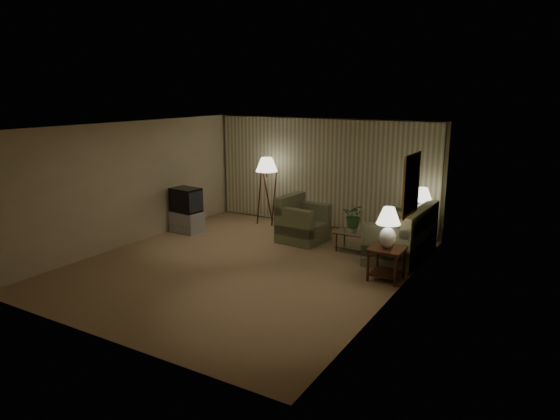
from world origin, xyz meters
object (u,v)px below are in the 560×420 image
object	(u,v)px
armchair	(303,224)
tv_cabinet	(187,222)
vase	(354,228)
crt_tv	(186,200)
side_table_near	(387,257)
table_lamp_near	(388,224)
side_table_far	(420,229)
coffee_table	(360,239)
sofa	(401,237)
floor_lamp	(267,190)
ottoman	(313,228)
table_lamp_far	(422,201)

from	to	relation	value
armchair	tv_cabinet	size ratio (longest dim) A/B	1.37
vase	crt_tv	bearing A→B (deg)	-170.83
side_table_near	table_lamp_near	bearing A→B (deg)	-165.96
table_lamp_near	vase	world-z (taller)	table_lamp_near
vase	side_table_far	bearing A→B (deg)	41.44
armchair	coffee_table	bearing A→B (deg)	-88.26
table_lamp_near	crt_tv	size ratio (longest dim) A/B	1.03
sofa	floor_lamp	world-z (taller)	floor_lamp
tv_cabinet	side_table_near	bearing A→B (deg)	-0.23
ottoman	table_lamp_near	bearing A→B (deg)	-36.64
table_lamp_far	coffee_table	distance (m)	1.60
coffee_table	table_lamp_near	bearing A→B (deg)	-51.52
table_lamp_far	floor_lamp	bearing A→B (deg)	-179.21
table_lamp_near	crt_tv	world-z (taller)	table_lamp_near
side_table_near	ottoman	xyz separation A→B (m)	(-2.35, 1.75, -0.21)
table_lamp_far	tv_cabinet	world-z (taller)	table_lamp_far
floor_lamp	vase	size ratio (longest dim) A/B	10.58
side_table_far	table_lamp_near	distance (m)	2.35
table_lamp_far	coffee_table	xyz separation A→B (m)	(-0.99, -1.01, -0.75)
coffee_table	tv_cabinet	size ratio (longest dim) A/B	1.27
tv_cabinet	vase	bearing A→B (deg)	15.47
armchair	tv_cabinet	bearing A→B (deg)	109.13
side_table_near	floor_lamp	xyz separation A→B (m)	(-3.91, 2.21, 0.48)
sofa	ottoman	bearing A→B (deg)	-99.00
armchair	side_table_near	bearing A→B (deg)	-114.24
side_table_near	table_lamp_near	world-z (taller)	table_lamp_near
floor_lamp	ottoman	bearing A→B (deg)	-16.31
floor_lamp	sofa	bearing A→B (deg)	-12.81
coffee_table	tv_cabinet	world-z (taller)	tv_cabinet
crt_tv	table_lamp_near	bearing A→B (deg)	-0.23
table_lamp_far	ottoman	size ratio (longest dim) A/B	1.14
sofa	coffee_table	world-z (taller)	sofa
armchair	crt_tv	size ratio (longest dim) A/B	1.55
side_table_near	side_table_far	xyz separation A→B (m)	(-0.00, 2.26, -0.02)
tv_cabinet	crt_tv	bearing A→B (deg)	0.00
sofa	crt_tv	bearing A→B (deg)	-80.24
side_table_near	crt_tv	world-z (taller)	crt_tv
ottoman	floor_lamp	bearing A→B (deg)	163.69
armchair	ottoman	world-z (taller)	armchair
table_lamp_far	vase	xyz separation A→B (m)	(-1.14, -1.01, -0.53)
armchair	crt_tv	distance (m)	2.92
crt_tv	ottoman	world-z (taller)	crt_tv
coffee_table	tv_cabinet	distance (m)	4.26
tv_cabinet	crt_tv	world-z (taller)	crt_tv
armchair	table_lamp_near	bearing A→B (deg)	-114.24
coffee_table	floor_lamp	world-z (taller)	floor_lamp
sofa	tv_cabinet	world-z (taller)	sofa
table_lamp_near	vase	xyz separation A→B (m)	(-1.14, 1.25, -0.54)
armchair	tv_cabinet	distance (m)	2.90
tv_cabinet	vase	distance (m)	4.12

